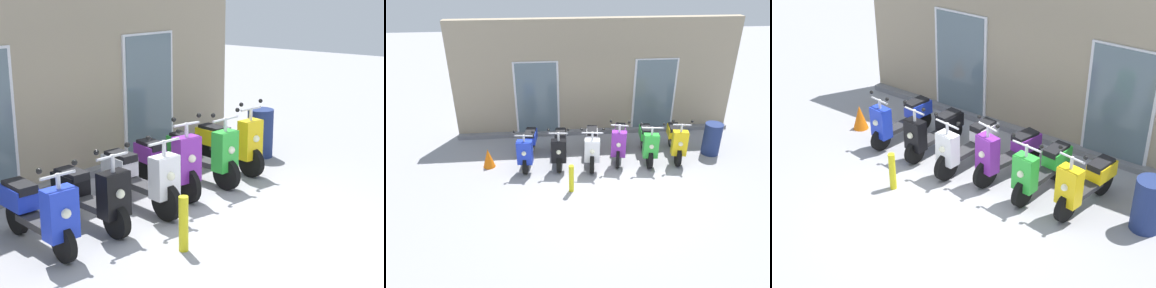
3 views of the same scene
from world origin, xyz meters
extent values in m
plane|color=#939399|center=(0.00, 0.00, 0.00)|extent=(40.00, 40.00, 0.00)
cube|color=gray|center=(0.00, 3.11, 1.72)|extent=(8.41, 0.30, 3.44)
cube|color=slate|center=(0.00, 2.86, 0.06)|extent=(8.41, 0.20, 0.12)
cube|color=silver|center=(-1.78, 2.94, 1.15)|extent=(1.31, 0.04, 2.30)
cube|color=slate|center=(-1.78, 2.92, 1.15)|extent=(1.19, 0.02, 2.22)
cube|color=silver|center=(1.78, 2.94, 1.15)|extent=(1.31, 0.04, 2.30)
cube|color=slate|center=(1.78, 2.92, 1.15)|extent=(1.19, 0.02, 2.22)
cylinder|color=black|center=(-2.11, 0.72, 0.23)|extent=(0.15, 0.46, 0.45)
cylinder|color=black|center=(-1.97, 1.83, 0.23)|extent=(0.15, 0.46, 0.45)
cube|color=#2D2D30|center=(-2.04, 1.27, 0.33)|extent=(0.35, 0.72, 0.09)
cube|color=#1E38C6|center=(-2.11, 0.76, 0.59)|extent=(0.41, 0.29, 0.61)
sphere|color=#F2EFCC|center=(-2.12, 0.63, 0.63)|extent=(0.12, 0.12, 0.12)
cube|color=#1E38C6|center=(-1.98, 1.73, 0.54)|extent=(0.37, 0.55, 0.28)
cube|color=black|center=(-1.98, 1.69, 0.68)|extent=(0.32, 0.51, 0.11)
cylinder|color=silver|center=(-2.11, 0.76, 0.98)|extent=(0.06, 0.06, 0.20)
cylinder|color=silver|center=(-2.11, 0.76, 1.06)|extent=(0.46, 0.09, 0.04)
sphere|color=black|center=(-1.88, 0.73, 1.16)|extent=(0.07, 0.07, 0.07)
sphere|color=black|center=(-2.33, 0.79, 1.16)|extent=(0.07, 0.07, 0.07)
cylinder|color=black|center=(-1.26, 0.72, 0.23)|extent=(0.15, 0.46, 0.45)
cylinder|color=black|center=(-1.15, 1.81, 0.23)|extent=(0.15, 0.46, 0.45)
cube|color=#2D2D30|center=(-1.20, 1.27, 0.33)|extent=(0.32, 0.70, 0.09)
cube|color=black|center=(-1.25, 0.76, 0.58)|extent=(0.40, 0.27, 0.59)
sphere|color=#F2EFCC|center=(-1.26, 0.63, 0.62)|extent=(0.12, 0.12, 0.12)
cube|color=black|center=(-1.16, 1.71, 0.50)|extent=(0.35, 0.55, 0.28)
cube|color=black|center=(-1.17, 1.67, 0.64)|extent=(0.30, 0.50, 0.11)
cylinder|color=silver|center=(-1.25, 0.76, 0.98)|extent=(0.06, 0.06, 0.24)
cylinder|color=silver|center=(-1.25, 0.76, 1.08)|extent=(0.48, 0.08, 0.04)
sphere|color=black|center=(-1.01, 0.74, 1.18)|extent=(0.07, 0.07, 0.07)
sphere|color=black|center=(-1.49, 0.79, 1.18)|extent=(0.07, 0.07, 0.07)
cylinder|color=black|center=(-0.42, 0.61, 0.27)|extent=(0.17, 0.54, 0.53)
cylinder|color=black|center=(-0.28, 1.74, 0.27)|extent=(0.17, 0.54, 0.53)
cube|color=#2D2D30|center=(-0.35, 1.17, 0.37)|extent=(0.35, 0.73, 0.09)
cube|color=white|center=(-0.42, 0.65, 0.62)|extent=(0.41, 0.29, 0.59)
sphere|color=#F2EFCC|center=(-0.43, 0.52, 0.66)|extent=(0.12, 0.12, 0.12)
cube|color=white|center=(-0.29, 1.64, 0.57)|extent=(0.36, 0.55, 0.28)
cube|color=black|center=(-0.30, 1.60, 0.71)|extent=(0.32, 0.51, 0.11)
cylinder|color=silver|center=(-0.42, 0.65, 1.01)|extent=(0.06, 0.06, 0.24)
cylinder|color=silver|center=(-0.42, 0.65, 1.11)|extent=(0.54, 0.10, 0.04)
sphere|color=black|center=(-0.15, 0.61, 1.21)|extent=(0.07, 0.07, 0.07)
sphere|color=black|center=(-0.68, 0.68, 1.21)|extent=(0.07, 0.07, 0.07)
cylinder|color=black|center=(0.29, 0.81, 0.27)|extent=(0.21, 0.53, 0.53)
cylinder|color=black|center=(0.56, 1.89, 0.27)|extent=(0.21, 0.53, 0.53)
cube|color=#2D2D30|center=(0.42, 1.35, 0.37)|extent=(0.42, 0.73, 0.09)
cube|color=purple|center=(0.30, 0.84, 0.66)|extent=(0.43, 0.32, 0.68)
sphere|color=#F2EFCC|center=(0.27, 0.72, 0.70)|extent=(0.12, 0.12, 0.12)
cube|color=purple|center=(0.53, 1.79, 0.54)|extent=(0.42, 0.58, 0.28)
cube|color=black|center=(0.53, 1.75, 0.68)|extent=(0.37, 0.53, 0.11)
cylinder|color=silver|center=(0.30, 0.84, 1.09)|extent=(0.06, 0.06, 0.23)
cylinder|color=silver|center=(0.30, 0.84, 1.19)|extent=(0.45, 0.14, 0.04)
sphere|color=black|center=(0.52, 0.79, 1.29)|extent=(0.07, 0.07, 0.07)
sphere|color=black|center=(0.08, 0.90, 1.29)|extent=(0.07, 0.07, 0.07)
cylinder|color=black|center=(1.11, 0.70, 0.25)|extent=(0.16, 0.51, 0.50)
cylinder|color=black|center=(1.24, 1.78, 0.25)|extent=(0.16, 0.51, 0.50)
cube|color=#2D2D30|center=(1.17, 1.24, 0.35)|extent=(0.34, 0.70, 0.09)
cube|color=green|center=(1.12, 0.74, 0.63)|extent=(0.41, 0.28, 0.63)
sphere|color=#F2EFCC|center=(1.10, 0.61, 0.67)|extent=(0.12, 0.12, 0.12)
cube|color=green|center=(1.23, 1.68, 0.54)|extent=(0.36, 0.55, 0.28)
cube|color=black|center=(1.22, 1.64, 0.68)|extent=(0.31, 0.51, 0.11)
cylinder|color=silver|center=(1.12, 0.74, 1.04)|extent=(0.06, 0.06, 0.23)
cylinder|color=silver|center=(1.12, 0.74, 1.14)|extent=(0.56, 0.10, 0.04)
sphere|color=black|center=(1.39, 0.70, 1.24)|extent=(0.07, 0.07, 0.07)
sphere|color=black|center=(0.84, 0.77, 1.24)|extent=(0.07, 0.07, 0.07)
cylinder|color=black|center=(1.89, 0.74, 0.25)|extent=(0.19, 0.52, 0.51)
cylinder|color=black|center=(2.07, 1.81, 0.25)|extent=(0.19, 0.52, 0.51)
cube|color=#2D2D30|center=(1.98, 1.27, 0.35)|extent=(0.37, 0.71, 0.09)
cube|color=yellow|center=(1.89, 0.78, 0.64)|extent=(0.41, 0.30, 0.66)
sphere|color=#F2EFCC|center=(1.87, 0.65, 0.68)|extent=(0.12, 0.12, 0.12)
cube|color=yellow|center=(2.05, 1.71, 0.52)|extent=(0.38, 0.56, 0.28)
cube|color=black|center=(2.04, 1.67, 0.66)|extent=(0.34, 0.52, 0.11)
cylinder|color=silver|center=(1.89, 0.78, 1.07)|extent=(0.06, 0.06, 0.23)
cylinder|color=silver|center=(1.89, 0.78, 1.17)|extent=(0.46, 0.11, 0.04)
sphere|color=black|center=(2.12, 0.74, 1.27)|extent=(0.07, 0.07, 0.07)
sphere|color=black|center=(1.67, 0.82, 1.27)|extent=(0.07, 0.07, 0.07)
cone|color=orange|center=(-3.09, 1.14, 0.26)|extent=(0.32, 0.32, 0.52)
cylinder|color=navy|center=(3.02, 1.29, 0.45)|extent=(0.48, 0.48, 0.90)
cylinder|color=yellow|center=(-1.01, -0.17, 0.35)|extent=(0.12, 0.12, 0.70)
camera|label=1|loc=(-6.04, -4.32, 3.13)|focal=54.62mm
camera|label=2|loc=(-1.53, -7.27, 5.05)|focal=33.94mm
camera|label=3|loc=(4.91, -6.34, 5.69)|focal=53.57mm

